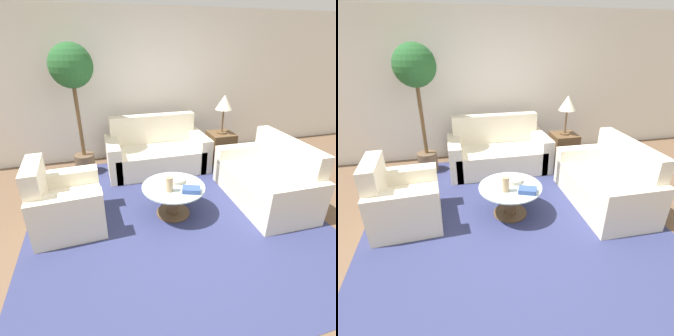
{
  "view_description": "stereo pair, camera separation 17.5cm",
  "coord_description": "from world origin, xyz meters",
  "views": [
    {
      "loc": [
        -0.89,
        -2.17,
        2.05
      ],
      "look_at": [
        -0.05,
        0.82,
        0.55
      ],
      "focal_mm": 28.0,
      "sensor_mm": 36.0,
      "label": 1
    },
    {
      "loc": [
        -0.72,
        -2.22,
        2.05
      ],
      "look_at": [
        -0.05,
        0.82,
        0.55
      ],
      "focal_mm": 28.0,
      "sensor_mm": 36.0,
      "label": 2
    }
  ],
  "objects": [
    {
      "name": "bowl",
      "position": [
        0.03,
        0.67,
        0.44
      ],
      "size": [
        0.21,
        0.21,
        0.05
      ],
      "color": "beige",
      "rests_on": "coffee_table"
    },
    {
      "name": "potted_plant",
      "position": [
        -1.15,
        2.14,
        1.54
      ],
      "size": [
        0.64,
        0.64,
        2.06
      ],
      "color": "brown",
      "rests_on": "ground_plane"
    },
    {
      "name": "vase",
      "position": [
        -0.13,
        0.47,
        0.51
      ],
      "size": [
        0.09,
        0.09,
        0.19
      ],
      "color": "tan",
      "rests_on": "coffee_table"
    },
    {
      "name": "armchair",
      "position": [
        -1.39,
        0.69,
        0.28
      ],
      "size": [
        0.83,
        0.88,
        0.87
      ],
      "rotation": [
        0.0,
        0.0,
        1.62
      ],
      "color": "beige",
      "rests_on": "ground_plane"
    },
    {
      "name": "ground_plane",
      "position": [
        0.0,
        0.0,
        0.0
      ],
      "size": [
        14.0,
        14.0,
        0.0
      ],
      "primitive_type": "plane",
      "color": "brown"
    },
    {
      "name": "table_lamp",
      "position": [
        1.29,
        1.96,
        1.09
      ],
      "size": [
        0.29,
        0.29,
        0.68
      ],
      "color": "brown",
      "rests_on": "side_table"
    },
    {
      "name": "wall_back",
      "position": [
        0.0,
        2.74,
        1.3
      ],
      "size": [
        10.0,
        0.06,
        2.6
      ],
      "color": "white",
      "rests_on": "ground_plane"
    },
    {
      "name": "rug",
      "position": [
        -0.05,
        0.57,
        0.0
      ],
      "size": [
        3.61,
        3.7,
        0.01
      ],
      "color": "navy",
      "rests_on": "ground_plane"
    },
    {
      "name": "loveseat",
      "position": [
        1.34,
        0.55,
        0.28
      ],
      "size": [
        0.83,
        1.5,
        0.89
      ],
      "rotation": [
        0.0,
        0.0,
        -1.59
      ],
      "color": "beige",
      "rests_on": "ground_plane"
    },
    {
      "name": "coffee_table",
      "position": [
        -0.05,
        0.57,
        0.27
      ],
      "size": [
        0.8,
        0.8,
        0.41
      ],
      "color": "brown",
      "rests_on": "ground_plane"
    },
    {
      "name": "side_table",
      "position": [
        1.29,
        1.96,
        0.28
      ],
      "size": [
        0.44,
        0.44,
        0.55
      ],
      "color": "brown",
      "rests_on": "ground_plane"
    },
    {
      "name": "book_stack",
      "position": [
        0.12,
        0.38,
        0.44
      ],
      "size": [
        0.25,
        0.21,
        0.06
      ],
      "rotation": [
        0.0,
        0.0,
        -0.38
      ],
      "color": "#334C8C",
      "rests_on": "coffee_table"
    },
    {
      "name": "sofa_main",
      "position": [
        0.07,
        2.0,
        0.29
      ],
      "size": [
        1.71,
        0.85,
        0.9
      ],
      "color": "beige",
      "rests_on": "ground_plane"
    }
  ]
}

